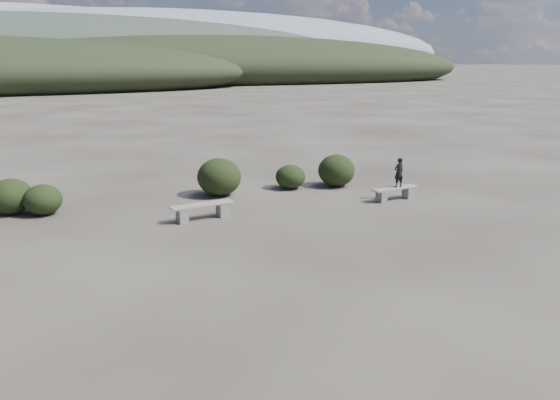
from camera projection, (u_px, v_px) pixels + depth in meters
name	position (u px, v px, depth m)	size (l,w,h in m)	color
ground	(376.00, 283.00, 11.72)	(1200.00, 1200.00, 0.00)	#2F2A24
bench_left	(203.00, 210.00, 16.35)	(1.98, 0.64, 0.49)	slate
bench_right	(395.00, 192.00, 18.66)	(1.79, 0.53, 0.44)	slate
seated_person	(399.00, 173.00, 18.55)	(0.37, 0.24, 1.01)	black
shrub_a	(43.00, 200.00, 16.84)	(1.16, 1.16, 0.95)	black
shrub_b	(219.00, 177.00, 19.21)	(1.55, 1.55, 1.33)	black
shrub_c	(290.00, 177.00, 20.30)	(1.12, 1.12, 0.90)	black
shrub_d	(336.00, 170.00, 20.64)	(1.39, 1.39, 1.22)	black
shrub_f	(11.00, 196.00, 16.91)	(1.31, 1.31, 1.11)	black
mountain_ridges	(28.00, 50.00, 306.56)	(500.00, 400.00, 56.00)	black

